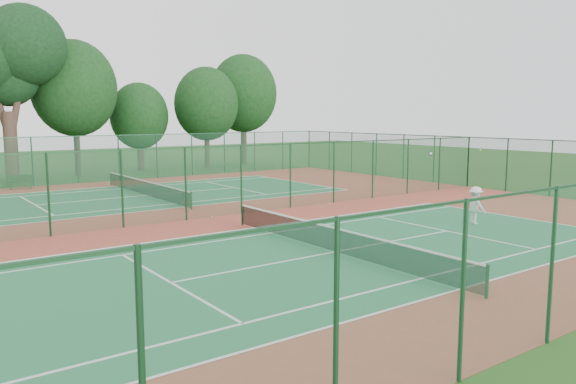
# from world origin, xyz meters

# --- Properties ---
(ground) EXTENTS (120.00, 120.00, 0.00)m
(ground) POSITION_xyz_m (0.00, 0.00, 0.00)
(ground) COLOR #204917
(ground) RESTS_ON ground
(red_pad) EXTENTS (40.00, 36.00, 0.01)m
(red_pad) POSITION_xyz_m (0.00, 0.00, 0.01)
(red_pad) COLOR brown
(red_pad) RESTS_ON ground
(court_near) EXTENTS (23.77, 10.97, 0.01)m
(court_near) POSITION_xyz_m (0.00, -9.00, 0.01)
(court_near) COLOR #20673E
(court_near) RESTS_ON red_pad
(court_far) EXTENTS (23.77, 10.97, 0.01)m
(court_far) POSITION_xyz_m (0.00, 9.00, 0.01)
(court_far) COLOR #1E603A
(court_far) RESTS_ON red_pad
(fence_north) EXTENTS (40.00, 0.09, 3.50)m
(fence_north) POSITION_xyz_m (0.00, 18.00, 1.76)
(fence_north) COLOR #194D2E
(fence_north) RESTS_ON ground
(fence_east) EXTENTS (0.09, 36.00, 3.50)m
(fence_east) POSITION_xyz_m (20.00, 0.00, 1.76)
(fence_east) COLOR #1A5036
(fence_east) RESTS_ON ground
(fence_divider) EXTENTS (40.00, 0.09, 3.50)m
(fence_divider) POSITION_xyz_m (0.00, 0.00, 1.76)
(fence_divider) COLOR #184827
(fence_divider) RESTS_ON ground
(tennis_net_near) EXTENTS (0.10, 12.90, 0.97)m
(tennis_net_near) POSITION_xyz_m (0.00, -9.00, 0.54)
(tennis_net_near) COLOR #12311B
(tennis_net_near) RESTS_ON ground
(tennis_net_far) EXTENTS (0.10, 12.90, 0.97)m
(tennis_net_far) POSITION_xyz_m (0.00, 9.00, 0.54)
(tennis_net_far) COLOR #153A1B
(tennis_net_far) RESTS_ON ground
(player_near) EXTENTS (0.76, 1.18, 1.73)m
(player_near) POSITION_xyz_m (8.72, -8.73, 0.89)
(player_near) COLOR silver
(player_near) RESTS_ON court_near
(bench) EXTENTS (1.64, 0.80, 0.97)m
(bench) POSITION_xyz_m (-5.64, 16.93, 0.51)
(bench) COLOR black
(bench) RESTS_ON red_pad
(stray_ball_a) EXTENTS (0.08, 0.08, 0.08)m
(stray_ball_a) POSITION_xyz_m (7.11, -0.38, 0.05)
(stray_ball_a) COLOR #C8EA36
(stray_ball_a) RESTS_ON red_pad
(stray_ball_b) EXTENTS (0.07, 0.07, 0.07)m
(stray_ball_b) POSITION_xyz_m (5.98, -0.90, 0.04)
(stray_ball_b) COLOR #B5CE2F
(stray_ball_b) RESTS_ON red_pad
(stray_ball_c) EXTENTS (0.06, 0.06, 0.06)m
(stray_ball_c) POSITION_xyz_m (-0.29, -0.22, 0.04)
(stray_ball_c) COLOR gold
(stray_ball_c) RESTS_ON red_pad
(big_tree) EXTENTS (8.50, 6.22, 13.06)m
(big_tree) POSITION_xyz_m (-5.20, 21.72, 9.25)
(big_tree) COLOR #3A2720
(big_tree) RESTS_ON ground
(evergreen_row) EXTENTS (39.00, 5.00, 12.00)m
(evergreen_row) POSITION_xyz_m (0.50, 24.25, 0.00)
(evergreen_row) COLOR black
(evergreen_row) RESTS_ON ground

